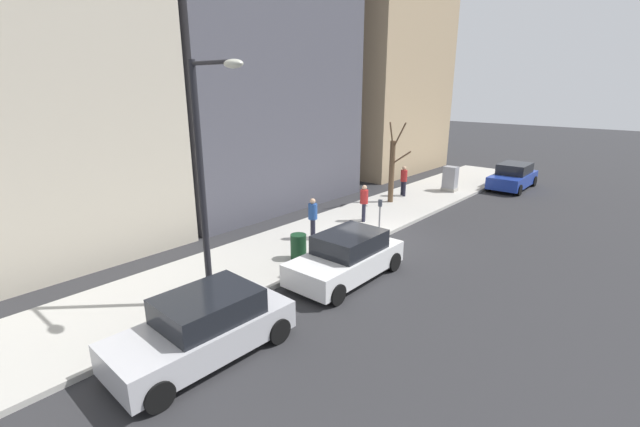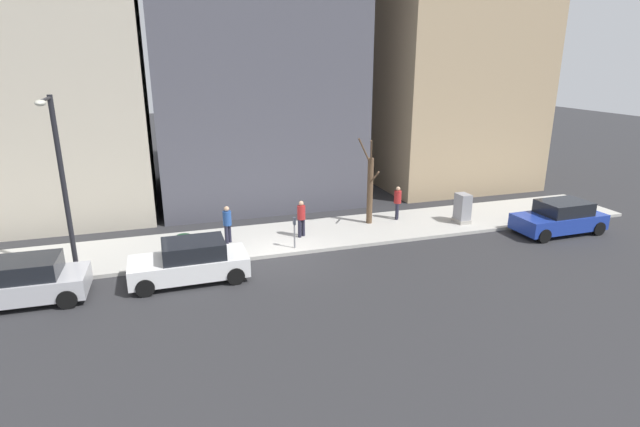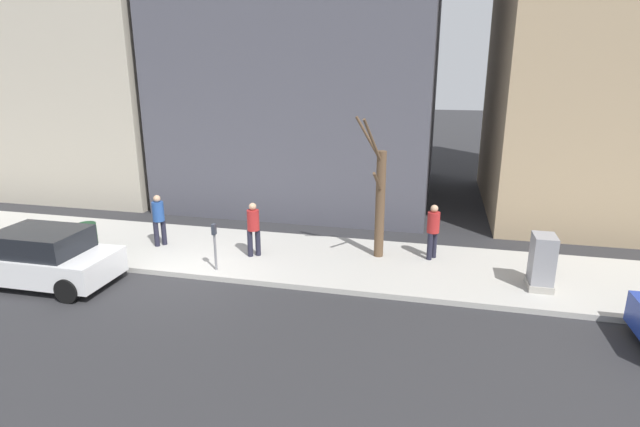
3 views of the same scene
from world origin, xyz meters
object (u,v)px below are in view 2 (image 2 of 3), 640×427
Objects in this scene: parked_car_silver at (21,282)px; parking_meter at (294,229)px; office_tower_left at (450,10)px; parked_car_blue at (560,218)px; trash_bin at (184,246)px; parked_car_white at (190,262)px; utility_box at (462,209)px; pedestrian_near_meter at (398,201)px; bare_tree at (370,188)px; pedestrian_far_corner at (227,222)px; office_block_center at (247,14)px; office_tower_right at (24,49)px; pedestrian_midblock at (301,217)px; streetlamp at (60,173)px.

parked_car_silver reaches higher than parking_meter.
parked_car_silver is at bearing 116.98° from office_tower_left.
trash_bin is at bearing 82.43° from parked_car_blue.
utility_box is at bearing -79.73° from parked_car_white.
trash_bin is (0.45, 4.47, -0.38)m from parking_meter.
parked_car_blue is 2.55× the size of pedestrian_near_meter.
parked_car_blue is at bearing -89.86° from pedestrian_near_meter.
utility_box is 0.34× the size of bare_tree.
pedestrian_far_corner is at bearing -61.94° from trash_bin.
parked_car_blue and parked_car_silver have the same top height.
office_block_center is (12.04, -4.55, 9.39)m from parked_car_white.
utility_box is 0.07× the size of office_block_center.
utility_box reaches higher than parked_car_silver.
trash_bin is at bearing 91.75° from utility_box.
parked_car_blue is 0.26× the size of office_tower_right.
office_tower_left is at bearing -56.70° from parked_car_white.
pedestrian_far_corner is at bearing -35.56° from pedestrian_midblock.
pedestrian_midblock is at bearing -80.81° from trash_bin.
trash_bin is at bearing 100.73° from bare_tree.
utility_box is (2.35, 3.69, 0.11)m from parked_car_blue.
streetlamp reaches higher than parking_meter.
utility_box is at bearing -116.34° from office_tower_right.
office_tower_left is (8.44, -11.93, 9.52)m from pedestrian_midblock.
pedestrian_far_corner is 13.03m from office_block_center.
streetlamp is at bearing -41.09° from parked_car_silver.
parked_car_blue is at bearing -90.06° from parked_car_white.
pedestrian_near_meter is (1.46, 2.77, 0.24)m from utility_box.
parked_car_blue is 15.23m from pedestrian_far_corner.
pedestrian_near_meter is at bearing -144.93° from office_block_center.
utility_box is at bearing -80.54° from parked_car_silver.
utility_box is at bearing -138.51° from office_block_center.
parked_car_blue is at bearing -114.17° from bare_tree.
office_tower_right reaches higher than trash_bin.
utility_box is 13.76m from office_tower_left.
office_block_center reaches higher than parked_car_blue.
parking_meter is at bearing -95.75° from trash_bin.
trash_bin is 0.04× the size of office_tower_left.
pedestrian_far_corner is (1.00, -1.88, 0.49)m from trash_bin.
pedestrian_near_meter is 13.42m from office_block_center.
trash_bin is (2.07, 0.11, -0.14)m from parked_car_white.
office_tower_left reaches higher than parked_car_blue.
office_block_center reaches higher than office_tower_right.
streetlamp is 0.32× the size of office_block_center.
pedestrian_midblock is 0.08× the size of office_block_center.
bare_tree is (3.61, 8.05, 1.18)m from parked_car_blue.
office_tower_left is (8.87, -3.93, 9.76)m from utility_box.
parked_car_silver is 3.15× the size of parking_meter.
pedestrian_midblock is at bearing -27.30° from parking_meter.
parking_meter is (1.62, -4.36, 0.24)m from parked_car_white.
pedestrian_midblock reaches higher than parked_car_white.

